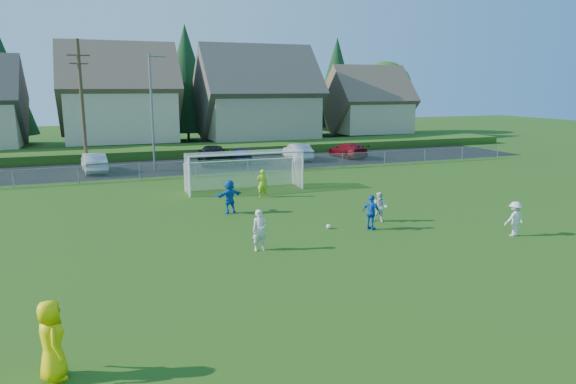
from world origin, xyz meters
name	(u,v)px	position (x,y,z in m)	size (l,w,h in m)	color
ground	(367,272)	(0.00, 0.00, 0.00)	(160.00, 160.00, 0.00)	#193D0C
asphalt_lot	(207,165)	(0.00, 27.50, 0.01)	(60.00, 60.00, 0.00)	black
grass_embankment	(191,150)	(0.00, 35.00, 0.40)	(70.00, 6.00, 0.80)	#1E420F
soccer_ball	(329,226)	(1.17, 5.72, 0.11)	(0.22, 0.22, 0.22)	white
referee	(51,341)	(-10.01, -3.52, 0.95)	(0.93, 0.60, 1.89)	yellow
player_white_a	(260,230)	(-2.81, 3.79, 0.84)	(0.61, 0.40, 1.69)	silver
player_white_b	(380,207)	(4.02, 5.95, 0.75)	(0.72, 0.56, 1.49)	silver
player_white_c	(515,219)	(8.42, 1.79, 0.78)	(1.00, 0.58, 1.55)	silver
player_blue_a	(371,212)	(2.95, 4.89, 0.82)	(0.96, 0.40, 1.64)	blue
player_blue_b	(229,196)	(-2.40, 10.31, 0.89)	(1.65, 0.53, 1.78)	blue
goalkeeper	(262,183)	(0.42, 13.50, 0.84)	(0.61, 0.40, 1.68)	#A0D619
car_b	(94,163)	(-8.98, 26.76, 0.75)	(1.60, 4.58, 1.51)	silver
car_d	(213,155)	(0.55, 27.74, 0.81)	(2.28, 5.61, 1.63)	black
car_e	(240,155)	(2.95, 27.57, 0.70)	(1.66, 4.12, 1.40)	#141E47
car_f	(298,152)	(8.34, 27.66, 0.74)	(1.57, 4.50, 1.48)	#B5B5B5
car_g	(348,150)	(13.29, 27.45, 0.69)	(1.94, 4.77, 1.38)	maroon
soccer_goal	(244,165)	(0.00, 16.05, 1.63)	(7.42, 1.90, 2.50)	white
chainlink_fence	(222,167)	(0.00, 22.00, 0.63)	(52.06, 0.06, 1.20)	gray
streetlight	(152,109)	(-4.45, 26.00, 4.84)	(1.38, 0.18, 9.00)	slate
utility_pole	(82,105)	(-9.50, 27.00, 5.15)	(1.60, 0.26, 10.00)	#473321
houses_row	(195,79)	(1.97, 42.46, 7.33)	(53.90, 11.45, 13.27)	tan
tree_row	(178,83)	(1.04, 48.74, 6.91)	(65.98, 12.36, 13.80)	#382616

